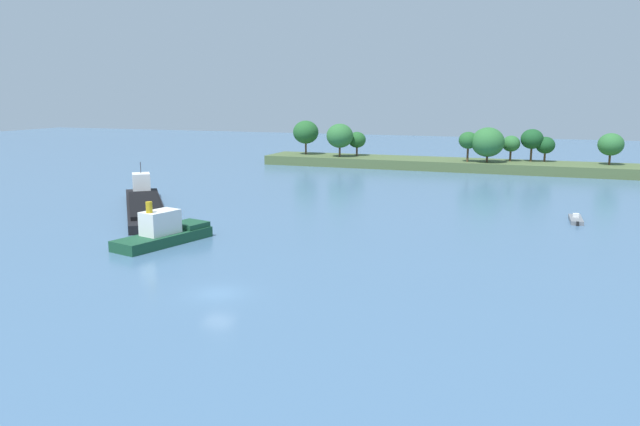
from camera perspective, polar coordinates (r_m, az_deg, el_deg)
ground_plane at (r=53.18m, az=-9.26°, el=-7.23°), size 400.00×400.00×0.00m
treeline_island at (r=140.28m, az=11.06°, el=5.17°), size 82.32×12.13×10.02m
fishing_skiff at (r=87.64m, az=22.23°, el=-0.55°), size 1.77×5.70×1.02m
tugboat at (r=71.33m, az=-13.95°, el=-1.72°), size 6.50×12.13×4.97m
cargo_barge at (r=91.86m, az=-15.66°, el=0.75°), size 21.98×26.47×5.72m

